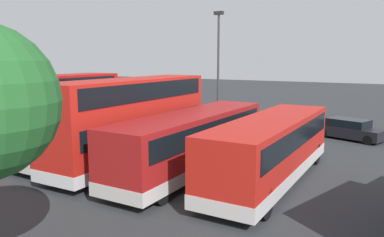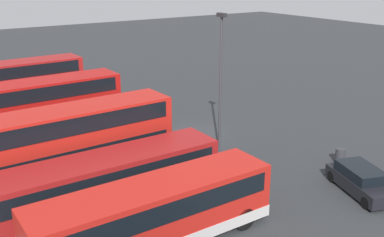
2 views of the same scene
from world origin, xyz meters
TOP-DOWN VIEW (x-y plane):
  - ground_plane at (0.00, 0.00)m, footprint 140.00×140.00m
  - bus_single_deck_near_end at (-10.86, 9.16)m, footprint 2.66×11.01m
  - bus_single_deck_second at (-6.99, 9.60)m, footprint 2.64×11.58m
  - bus_double_decker_third at (-3.45, 9.92)m, footprint 2.86×11.01m
  - bus_single_deck_fourth at (-0.25, 9.12)m, footprint 2.70×11.56m
  - bus_double_decker_fifth at (3.65, 9.66)m, footprint 2.89×10.82m
  - bus_single_deck_sixth at (7.29, 9.61)m, footprint 2.89×12.12m
  - bus_double_decker_seventh at (11.01, 9.37)m, footprint 2.91×10.45m
  - car_hatchback_silver at (-12.66, -2.51)m, footprint 4.73×3.12m
  - lamp_post_tall at (-3.72, 0.31)m, footprint 0.70×0.30m
  - waste_bin_yellow at (-9.47, -4.74)m, footprint 0.60×0.60m

SIDE VIEW (x-z plane):
  - ground_plane at x=0.00m, z-range 0.00..0.00m
  - waste_bin_yellow at x=-9.47m, z-range 0.00..0.95m
  - car_hatchback_silver at x=-12.66m, z-range -0.01..1.42m
  - bus_single_deck_near_end at x=-10.86m, z-range 0.15..3.10m
  - bus_single_deck_fourth at x=-0.25m, z-range 0.15..3.10m
  - bus_single_deck_second at x=-6.99m, z-range 0.15..3.10m
  - bus_single_deck_sixth at x=7.29m, z-range 0.15..3.10m
  - bus_double_decker_seventh at x=11.01m, z-range 0.17..4.72m
  - bus_double_decker_fifth at x=3.65m, z-range 0.17..4.72m
  - bus_double_decker_third at x=-3.45m, z-range 0.17..4.72m
  - lamp_post_tall at x=-3.72m, z-range 0.70..9.68m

